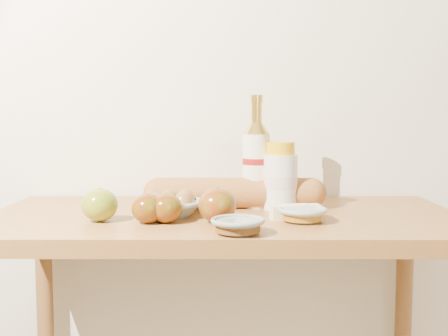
{
  "coord_description": "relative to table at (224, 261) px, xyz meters",
  "views": [
    {
      "loc": [
        0.0,
        -0.24,
        1.16
      ],
      "look_at": [
        0.0,
        1.15,
        1.02
      ],
      "focal_mm": 45.0,
      "sensor_mm": 36.0,
      "label": 1
    }
  ],
  "objects": [
    {
      "name": "back_wall",
      "position": [
        0.0,
        0.33,
        0.52
      ],
      "size": [
        3.5,
        0.02,
        2.6
      ],
      "primitive_type": "cube",
      "color": "silver",
      "rests_on": "ground"
    },
    {
      "name": "table",
      "position": [
        0.0,
        0.0,
        0.0
      ],
      "size": [
        1.2,
        0.6,
        0.9
      ],
      "color": "#AE7638",
      "rests_on": "ground"
    },
    {
      "name": "bourbon_bottle",
      "position": [
        0.09,
        0.1,
        0.25
      ],
      "size": [
        0.09,
        0.09,
        0.3
      ],
      "rotation": [
        0.0,
        0.0,
        -0.18
      ],
      "color": "beige",
      "rests_on": "table"
    },
    {
      "name": "cream_bottle",
      "position": [
        0.15,
        0.07,
        0.21
      ],
      "size": [
        0.09,
        0.09,
        0.18
      ],
      "rotation": [
        0.0,
        0.0,
        0.01
      ],
      "color": "silver",
      "rests_on": "table"
    },
    {
      "name": "egg_bowl",
      "position": [
        -0.14,
        -0.03,
        0.15
      ],
      "size": [
        0.2,
        0.2,
        0.06
      ],
      "rotation": [
        0.0,
        0.0,
        0.17
      ],
      "color": "#8F9C98",
      "rests_on": "table"
    },
    {
      "name": "baguette",
      "position": [
        0.03,
        0.08,
        0.16
      ],
      "size": [
        0.49,
        0.08,
        0.08
      ],
      "rotation": [
        0.0,
        0.0,
        -0.0
      ],
      "color": "#B47337",
      "rests_on": "table"
    },
    {
      "name": "apple_yellowgreen",
      "position": [
        -0.29,
        -0.11,
        0.16
      ],
      "size": [
        0.1,
        0.1,
        0.08
      ],
      "rotation": [
        0.0,
        0.0,
        0.21
      ],
      "color": "olive",
      "rests_on": "table"
    },
    {
      "name": "apple_redgreen_front",
      "position": [
        -0.14,
        -0.12,
        0.16
      ],
      "size": [
        0.09,
        0.09,
        0.07
      ],
      "rotation": [
        0.0,
        0.0,
        0.3
      ],
      "color": "maroon",
      "rests_on": "table"
    },
    {
      "name": "apple_redgreen_right",
      "position": [
        -0.02,
        -0.12,
        0.16
      ],
      "size": [
        0.1,
        0.1,
        0.08
      ],
      "rotation": [
        0.0,
        0.0,
        0.15
      ],
      "color": "maroon",
      "rests_on": "table"
    },
    {
      "name": "sugar_bowl",
      "position": [
        0.03,
        -0.24,
        0.14
      ],
      "size": [
        0.12,
        0.12,
        0.03
      ],
      "rotation": [
        0.0,
        0.0,
        0.05
      ],
      "color": "gray",
      "rests_on": "table"
    },
    {
      "name": "syrup_bowl",
      "position": [
        0.19,
        -0.11,
        0.14
      ],
      "size": [
        0.13,
        0.13,
        0.03
      ],
      "rotation": [
        0.0,
        0.0,
        -0.12
      ],
      "color": "#94A29D",
      "rests_on": "table"
    },
    {
      "name": "butter_stick",
      "position": [
        0.17,
        -0.07,
        0.14
      ],
      "size": [
        0.13,
        0.06,
        0.04
      ],
      "rotation": [
        0.0,
        0.0,
        0.2
      ],
      "color": "beige",
      "rests_on": "table"
    },
    {
      "name": "apple_extra",
      "position": [
        -0.18,
        -0.13,
        0.16
      ],
      "size": [
        0.09,
        0.09,
        0.07
      ],
      "rotation": [
        0.0,
        0.0,
        0.3
      ],
      "color": "maroon",
      "rests_on": "table"
    }
  ]
}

